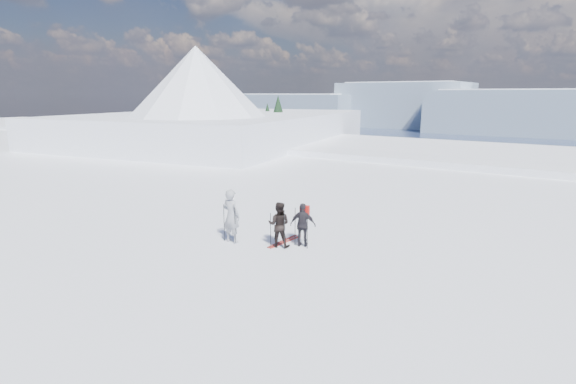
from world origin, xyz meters
name	(u,v)px	position (x,y,z in m)	size (l,w,h in m)	color
lake_basin	(484,234)	(0.00, 30.00, -6.50)	(820.00, 820.00, 71.62)	white
near_ridge	(236,171)	(-26.68, 29.33, -3.50)	(31.37, 35.68, 25.62)	white
skier_grey	(231,216)	(-3.83, 1.99, 0.95)	(0.70, 0.46, 1.91)	gray
skier_dark	(279,225)	(-2.16, 2.52, 0.79)	(0.76, 0.60, 1.57)	black
skier_pack	(303,225)	(-1.50, 3.00, 0.76)	(0.89, 0.37, 1.52)	black
backpack	(305,196)	(-1.58, 3.24, 1.72)	(0.32, 0.18, 0.42)	red
ski_poles	(269,227)	(-2.53, 2.42, 0.65)	(2.93, 1.04, 1.36)	black
skis_loose	(284,241)	(-2.29, 3.02, 0.01)	(0.33, 1.70, 0.03)	black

